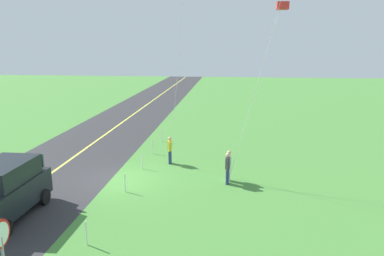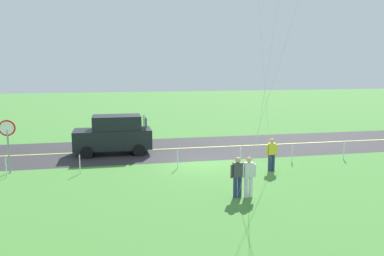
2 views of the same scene
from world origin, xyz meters
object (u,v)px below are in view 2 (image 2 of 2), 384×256
object	(u,v)px
stop_sign	(8,136)
person_adult_companion	(238,176)
car_suv_foreground	(114,134)
person_child_watcher	(249,175)
person_adult_near	(272,154)

from	to	relation	value
stop_sign	person_adult_companion	world-z (taller)	stop_sign
car_suv_foreground	person_child_watcher	bearing A→B (deg)	119.51
stop_sign	person_child_watcher	bearing A→B (deg)	150.54
stop_sign	car_suv_foreground	bearing A→B (deg)	-146.71
car_suv_foreground	person_child_watcher	size ratio (longest dim) A/B	2.75
person_adult_near	stop_sign	bearing A→B (deg)	32.73
stop_sign	person_adult_companion	bearing A→B (deg)	149.74
person_adult_companion	person_child_watcher	xyz separation A→B (m)	(-0.43, 0.07, 0.00)
person_adult_companion	person_adult_near	bearing A→B (deg)	-127.52
person_adult_near	car_suv_foreground	bearing A→B (deg)	6.61
person_adult_near	person_child_watcher	size ratio (longest dim) A/B	1.00
stop_sign	person_adult_companion	distance (m)	11.07
car_suv_foreground	person_child_watcher	xyz separation A→B (m)	(-5.02, 8.86, -0.29)
person_adult_companion	person_child_watcher	size ratio (longest dim) A/B	1.00
car_suv_foreground	person_adult_near	size ratio (longest dim) A/B	2.75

